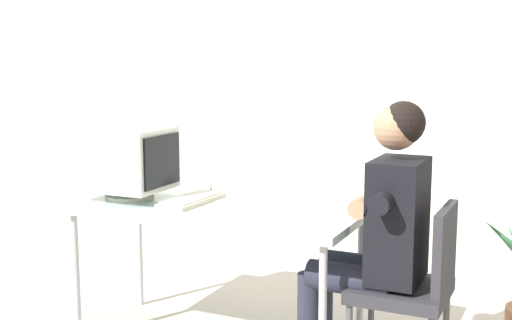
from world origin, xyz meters
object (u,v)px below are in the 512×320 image
Objects in this scene: keyboard at (192,200)px; crt_monitor at (129,159)px; person_seated at (376,229)px; desk_mug at (218,186)px; office_chair at (414,282)px; desk at (217,215)px.

crt_monitor is at bearing -172.92° from keyboard.
desk_mug is (-0.96, 0.26, 0.07)m from person_seated.
crt_monitor is 0.50× the size of office_chair.
keyboard is 1.19m from office_chair.
desk is at bearing 179.06° from person_seated.
office_chair reaches higher than keyboard.
office_chair reaches higher than desk_mug.
office_chair is 1.20m from desk_mug.
office_chair is at bearing -0.00° from person_seated.
office_chair is 0.29m from person_seated.
keyboard is at bearing 175.43° from desk.
office_chair reaches higher than desk.
person_seated is at bearing 0.77° from crt_monitor.
office_chair is at bearing -0.77° from desk.
office_chair is (1.16, -0.03, -0.26)m from keyboard.
office_chair is 0.65× the size of person_seated.
keyboard is at bearing -97.02° from desk_mug.
person_seated is at bearing -1.50° from keyboard.
desk is 1.14× the size of person_seated.
keyboard is at bearing 178.73° from office_chair.
office_chair is 8.56× the size of desk_mug.
crt_monitor is at bearing -179.32° from office_chair.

